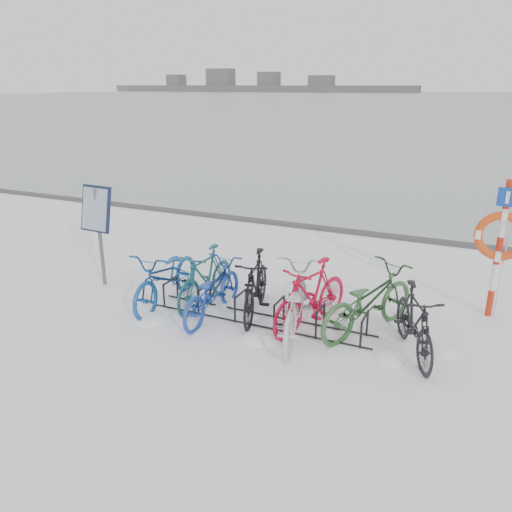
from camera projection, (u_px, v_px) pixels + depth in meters
ground at (259, 321)px, 8.59m from camera, size 900.00×900.00×0.00m
ice_sheet at (480, 99)px, 142.09m from camera, size 400.00×298.00×0.02m
quay_edge at (347, 231)px, 13.66m from camera, size 400.00×0.25×0.10m
bike_rack at (259, 311)px, 8.53m from camera, size 4.00×0.48×0.46m
info_board at (97, 215)px, 9.66m from camera, size 0.69×0.29×2.03m
lifebuoy_station at (501, 236)px, 8.26m from camera, size 0.84×0.23×4.37m
shoreline at (249, 87)px, 279.23m from camera, size 180.00×12.00×9.50m
bike_0 at (167, 275)px, 9.12m from camera, size 0.85×2.16×1.12m
bike_1 at (206, 276)px, 9.09m from camera, size 0.60×1.85×1.10m
bike_2 at (212, 289)px, 8.63m from camera, size 0.67×1.92×1.01m
bike_3 at (256, 284)px, 8.67m from camera, size 0.95×1.98×1.15m
bike_4 at (294, 301)px, 7.95m from camera, size 1.24×2.32×1.16m
bike_5 at (311, 294)px, 8.23m from camera, size 1.14×2.01×1.16m
bike_6 at (368, 299)px, 8.07m from camera, size 1.66×2.28×1.14m
bike_7 at (415, 320)px, 7.39m from camera, size 1.19×1.85×1.08m
snow_drifts at (273, 327)px, 8.37m from camera, size 6.14×2.03×0.20m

